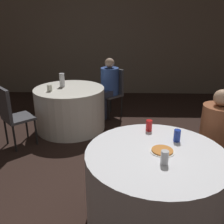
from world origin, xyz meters
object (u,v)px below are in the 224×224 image
Objects in this scene: soda_can_blue at (177,136)px; bottle_far at (62,80)px; soda_can_silver at (165,158)px; table_far at (70,109)px; pizza_plate_near at (162,151)px; person_blue_shirt at (107,88)px; person_floral_shirt at (212,139)px; chair_far_southwest at (12,112)px; soda_can_red at (149,126)px; chair_far_northeast at (113,88)px; chair_near_northeast at (220,139)px; table_near at (154,187)px.

bottle_far reaches higher than soda_can_blue.
table_far is at bearing 117.97° from soda_can_silver.
person_blue_shirt is at bearing 103.10° from pizza_plate_near.
person_floral_shirt is at bearing 47.83° from soda_can_silver.
chair_far_southwest is at bearing 150.65° from soda_can_blue.
soda_can_red is at bearing 99.71° from pizza_plate_near.
table_far is 2.70m from soda_can_silver.
chair_far_southwest is 0.81× the size of person_floral_shirt.
chair_near_northeast is at bearing 167.46° from chair_far_northeast.
person_blue_shirt reaches higher than bottle_far.
soda_can_blue is (0.69, -2.63, 0.24)m from chair_far_northeast.
soda_can_red and soda_can_blue have the same top height.
person_blue_shirt reaches higher than soda_can_red.
person_blue_shirt is at bearing 90.00° from chair_far_northeast.
soda_can_blue is (-0.61, -0.43, 0.24)m from chair_near_northeast.
chair_far_northeast is (0.75, 0.70, 0.19)m from table_far.
chair_far_northeast is at bearing 99.13° from table_near.
soda_can_blue is 0.52× the size of bottle_far.
table_far is at bearing 126.64° from soda_can_blue.
soda_can_red is at bearing 64.75° from chair_near_northeast.
pizza_plate_near is 1.86× the size of soda_can_red.
soda_can_silver is (0.50, -3.05, 0.24)m from chair_far_northeast.
bottle_far is at bearing 78.86° from person_blue_shirt.
pizza_plate_near is 0.27m from soda_can_blue.
pizza_plate_near is 2.66m from bottle_far.
chair_far_southwest is at bearing 33.45° from person_floral_shirt.
table_near is 2.69m from bottle_far.
person_blue_shirt reaches higher than soda_can_silver.
table_near is at bearing 9.49° from chair_far_southwest.
chair_far_northeast is 4.05× the size of bottle_far.
table_near is 1.08m from chair_near_northeast.
chair_far_northeast is at bearing -7.48° from chair_near_northeast.
soda_can_silver reaches higher than table_far.
table_far is at bearing 120.59° from pizza_plate_near.
chair_far_southwest is 2.51m from soda_can_blue.
soda_can_red reaches higher than table_near.
chair_far_northeast reaches higher than table_far.
soda_can_silver reaches higher than pizza_plate_near.
chair_far_southwest is 7.79× the size of soda_can_red.
chair_near_northeast reaches higher than table_far.
bottle_far is (-2.19, 1.62, 0.30)m from chair_near_northeast.
table_near is 2.82m from person_blue_shirt.
soda_can_blue is (1.44, -1.94, 0.44)m from table_far.
chair_far_northeast is at bearing -90.00° from person_blue_shirt.
soda_can_silver is (-0.80, -0.84, 0.24)m from chair_near_northeast.
person_floral_shirt is at bearing 27.58° from chair_far_southwest.
soda_can_silver is at bearing -60.61° from bottle_far.
table_far is at bearing 90.00° from chair_far_southwest.
table_near is 0.63m from soda_can_red.
bottle_far is (-1.58, 2.05, 0.06)m from soda_can_blue.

